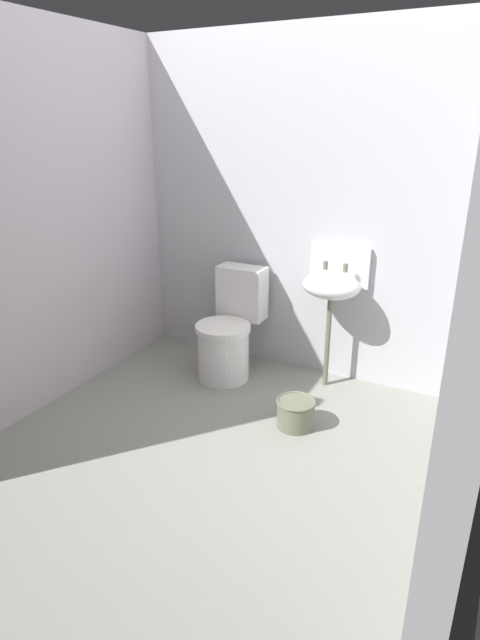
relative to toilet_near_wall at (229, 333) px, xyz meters
name	(u,v)px	position (x,y,z in m)	size (l,w,h in m)	color
ground_plane	(215,454)	(0.40, -0.90, -0.36)	(2.93, 2.89, 0.08)	gray
wall_back	(305,211)	(0.40, 0.40, 0.87)	(2.93, 0.10, 2.39)	#B4B2B9
wall_left	(40,223)	(-0.91, -0.80, 0.87)	(0.10, 2.69, 2.39)	#B5ADB6
toilet_near_wall	(229,333)	(0.00, 0.00, 0.00)	(0.40, 0.59, 0.78)	white
sink	(333,284)	(0.71, 0.19, 0.43)	(0.42, 0.35, 0.99)	#636752
bucket	(296,412)	(0.73, -0.45, -0.23)	(0.25, 0.25, 0.18)	#636752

